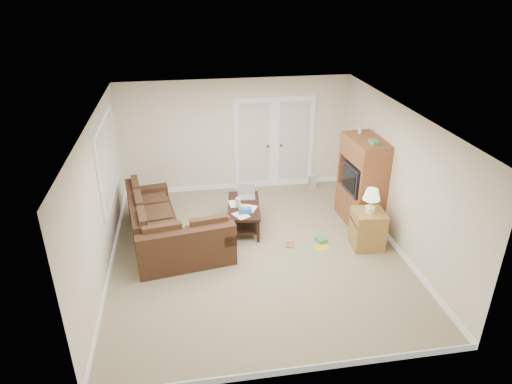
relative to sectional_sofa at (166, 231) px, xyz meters
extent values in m
plane|color=gray|center=(1.56, -0.50, -0.30)|extent=(5.50, 5.50, 0.00)
cube|color=white|center=(1.56, -0.50, 2.20)|extent=(5.00, 5.50, 0.02)
cube|color=#EEE4CE|center=(-0.94, -0.50, 0.95)|extent=(0.02, 5.50, 2.50)
cube|color=#EEE4CE|center=(4.06, -0.50, 0.95)|extent=(0.02, 5.50, 2.50)
cube|color=#EEE4CE|center=(1.56, 2.25, 0.95)|extent=(5.00, 0.02, 2.50)
cube|color=#EEE4CE|center=(1.56, -3.25, 0.95)|extent=(5.00, 0.02, 2.50)
cube|color=silver|center=(1.96, 2.22, 0.73)|extent=(0.90, 0.04, 2.13)
cube|color=silver|center=(2.86, 2.22, 0.73)|extent=(0.90, 0.04, 2.13)
cube|color=white|center=(1.96, 2.20, 0.78)|extent=(0.68, 0.02, 1.80)
cube|color=white|center=(2.86, 2.20, 0.78)|extent=(0.68, 0.02, 1.80)
cube|color=silver|center=(-0.91, 0.50, 1.25)|extent=(0.04, 1.92, 1.42)
cube|color=white|center=(-0.89, 0.50, 1.25)|extent=(0.02, 1.74, 1.24)
cube|color=#412719|center=(-0.24, 0.43, -0.11)|extent=(1.12, 2.17, 0.38)
cube|color=#412719|center=(-0.53, 0.38, 0.27)|extent=(0.53, 2.08, 0.39)
cube|color=#412719|center=(-0.38, 1.34, 0.18)|extent=(0.83, 0.34, 0.20)
cube|color=#49301D|center=(-0.17, 0.44, 0.13)|extent=(0.84, 2.04, 0.11)
cube|color=#412719|center=(0.32, -0.53, -0.11)|extent=(1.72, 1.05, 0.38)
cube|color=#412719|center=(0.36, -0.83, 0.27)|extent=(1.63, 0.46, 0.39)
cube|color=#412719|center=(1.01, -0.43, 0.18)|extent=(0.34, 0.83, 0.20)
cube|color=#49301D|center=(0.31, -0.46, 0.13)|extent=(1.59, 0.77, 0.11)
cube|color=black|center=(1.01, -0.43, 0.29)|extent=(0.39, 0.75, 0.03)
cube|color=#B51327|center=(0.98, -0.23, 0.31)|extent=(0.30, 0.15, 0.02)
cube|color=black|center=(1.47, 0.43, 0.16)|extent=(0.74, 1.25, 0.05)
cube|color=black|center=(1.47, 0.43, -0.14)|extent=(0.64, 1.16, 0.03)
cylinder|color=silver|center=(1.35, 0.39, 0.27)|extent=(0.10, 0.10, 0.17)
cylinder|color=#B51327|center=(1.35, 0.39, 0.44)|extent=(0.01, 0.01, 0.15)
cube|color=#2D5C93|center=(1.45, 0.11, 0.24)|extent=(0.25, 0.16, 0.10)
cube|color=white|center=(1.45, 0.32, 0.19)|extent=(0.47, 0.69, 0.00)
cube|color=brown|center=(3.76, 0.31, 0.02)|extent=(0.66, 1.11, 0.65)
cube|color=brown|center=(3.76, 0.31, 1.21)|extent=(0.66, 1.11, 0.43)
cube|color=black|center=(3.73, 0.31, 0.62)|extent=(0.56, 0.68, 0.54)
cube|color=black|center=(3.47, 0.30, 0.64)|extent=(0.05, 0.56, 0.43)
cube|color=#439459|center=(3.77, 0.05, 1.46)|extent=(0.14, 0.20, 0.06)
cylinder|color=silver|center=(3.74, 0.64, 1.49)|extent=(0.08, 0.08, 0.13)
cube|color=#A37D3C|center=(3.56, -0.59, 0.05)|extent=(0.58, 0.58, 0.70)
cylinder|color=white|center=(3.56, -0.59, 0.45)|extent=(0.17, 0.17, 0.11)
cylinder|color=white|center=(3.56, -0.59, 0.58)|extent=(0.03, 0.03, 0.15)
cone|color=beige|center=(3.56, -0.59, 0.74)|extent=(0.30, 0.30, 0.19)
cube|color=silver|center=(3.28, 1.95, -0.14)|extent=(0.16, 0.14, 0.33)
cube|color=gold|center=(2.75, -0.52, -0.30)|extent=(0.29, 0.24, 0.01)
cube|color=#439459|center=(2.79, -0.33, -0.26)|extent=(0.20, 0.24, 0.08)
imported|color=brown|center=(2.13, -0.33, -0.29)|extent=(0.20, 0.24, 0.02)
camera|label=1|loc=(0.45, -7.21, 4.20)|focal=32.00mm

